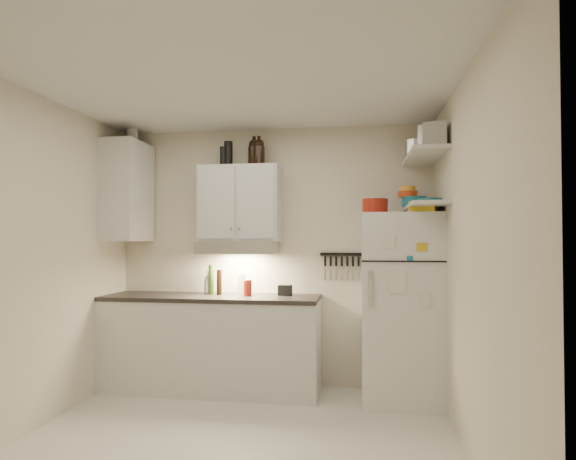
# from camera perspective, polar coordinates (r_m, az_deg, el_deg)

# --- Properties ---
(floor) EXTENTS (3.20, 3.00, 0.02)m
(floor) POSITION_cam_1_polar(r_m,az_deg,el_deg) (3.75, -6.40, -24.24)
(floor) COLOR silver
(floor) RESTS_ON ground
(ceiling) EXTENTS (3.20, 3.00, 0.02)m
(ceiling) POSITION_cam_1_polar(r_m,az_deg,el_deg) (3.64, -6.29, 17.24)
(ceiling) COLOR silver
(ceiling) RESTS_ON ground
(back_wall) EXTENTS (3.20, 0.02, 2.60)m
(back_wall) POSITION_cam_1_polar(r_m,az_deg,el_deg) (4.93, -1.82, -3.08)
(back_wall) COLOR beige
(back_wall) RESTS_ON ground
(left_wall) EXTENTS (0.02, 3.00, 2.60)m
(left_wall) POSITION_cam_1_polar(r_m,az_deg,el_deg) (4.17, -28.28, -3.24)
(left_wall) COLOR beige
(left_wall) RESTS_ON ground
(right_wall) EXTENTS (0.02, 3.00, 2.60)m
(right_wall) POSITION_cam_1_polar(r_m,az_deg,el_deg) (3.42, 20.79, -3.77)
(right_wall) COLOR beige
(right_wall) RESTS_ON ground
(base_cabinet) EXTENTS (2.10, 0.60, 0.88)m
(base_cabinet) POSITION_cam_1_polar(r_m,az_deg,el_deg) (4.87, -9.07, -13.30)
(base_cabinet) COLOR silver
(base_cabinet) RESTS_ON floor
(countertop) EXTENTS (2.10, 0.62, 0.04)m
(countertop) POSITION_cam_1_polar(r_m,az_deg,el_deg) (4.79, -9.05, -7.91)
(countertop) COLOR #282522
(countertop) RESTS_ON base_cabinet
(upper_cabinet) EXTENTS (0.80, 0.33, 0.75)m
(upper_cabinet) POSITION_cam_1_polar(r_m,az_deg,el_deg) (4.84, -5.69, 3.12)
(upper_cabinet) COLOR silver
(upper_cabinet) RESTS_ON back_wall
(side_cabinet) EXTENTS (0.33, 0.55, 1.00)m
(side_cabinet) POSITION_cam_1_polar(r_m,az_deg,el_deg) (5.12, -18.51, 4.33)
(side_cabinet) COLOR silver
(side_cabinet) RESTS_ON left_wall
(range_hood) EXTENTS (0.76, 0.46, 0.12)m
(range_hood) POSITION_cam_1_polar(r_m,az_deg,el_deg) (4.76, -5.90, -2.05)
(range_hood) COLOR silver
(range_hood) RESTS_ON back_wall
(fridge) EXTENTS (0.70, 0.68, 1.70)m
(fridge) POSITION_cam_1_polar(r_m,az_deg,el_deg) (4.55, 13.21, -8.88)
(fridge) COLOR silver
(fridge) RESTS_ON floor
(shelf_hi) EXTENTS (0.30, 0.95, 0.03)m
(shelf_hi) POSITION_cam_1_polar(r_m,az_deg,el_deg) (4.46, 15.84, 8.39)
(shelf_hi) COLOR silver
(shelf_hi) RESTS_ON right_wall
(shelf_lo) EXTENTS (0.30, 0.95, 0.03)m
(shelf_lo) POSITION_cam_1_polar(r_m,az_deg,el_deg) (4.41, 15.88, 2.75)
(shelf_lo) COLOR silver
(shelf_lo) RESTS_ON right_wall
(knife_strip) EXTENTS (0.42, 0.02, 0.03)m
(knife_strip) POSITION_cam_1_polar(r_m,az_deg,el_deg) (4.83, 6.34, -2.87)
(knife_strip) COLOR black
(knife_strip) RESTS_ON back_wall
(dutch_oven) EXTENTS (0.28, 0.28, 0.14)m
(dutch_oven) POSITION_cam_1_polar(r_m,az_deg,el_deg) (4.47, 10.26, 2.76)
(dutch_oven) COLOR maroon
(dutch_oven) RESTS_ON fridge
(book_stack) EXTENTS (0.28, 0.32, 0.09)m
(book_stack) POSITION_cam_1_polar(r_m,az_deg,el_deg) (4.35, 15.82, 2.60)
(book_stack) COLOR gold
(book_stack) RESTS_ON fridge
(spice_jar) EXTENTS (0.07, 0.07, 0.09)m
(spice_jar) POSITION_cam_1_polar(r_m,az_deg,el_deg) (4.53, 14.27, 2.42)
(spice_jar) COLOR silver
(spice_jar) RESTS_ON fridge
(stock_pot) EXTENTS (0.25, 0.25, 0.18)m
(stock_pot) POSITION_cam_1_polar(r_m,az_deg,el_deg) (4.72, 14.93, 9.11)
(stock_pot) COLOR silver
(stock_pot) RESTS_ON shelf_hi
(tin_a) EXTENTS (0.28, 0.27, 0.23)m
(tin_a) POSITION_cam_1_polar(r_m,az_deg,el_deg) (4.40, 16.90, 10.24)
(tin_a) COLOR #AAAAAD
(tin_a) RESTS_ON shelf_hi
(tin_b) EXTENTS (0.21, 0.21, 0.19)m
(tin_b) POSITION_cam_1_polar(r_m,az_deg,el_deg) (4.14, 16.95, 10.68)
(tin_b) COLOR #AAAAAD
(tin_b) RESTS_ON shelf_hi
(bowl_teal) EXTENTS (0.23, 0.23, 0.09)m
(bowl_teal) POSITION_cam_1_polar(r_m,az_deg,el_deg) (4.68, 14.73, 3.25)
(bowl_teal) COLOR #186984
(bowl_teal) RESTS_ON shelf_lo
(bowl_orange) EXTENTS (0.18, 0.18, 0.05)m
(bowl_orange) POSITION_cam_1_polar(r_m,az_deg,el_deg) (4.69, 14.01, 4.14)
(bowl_orange) COLOR red
(bowl_orange) RESTS_ON bowl_teal
(bowl_yellow) EXTENTS (0.14, 0.14, 0.05)m
(bowl_yellow) POSITION_cam_1_polar(r_m,az_deg,el_deg) (4.70, 14.00, 4.75)
(bowl_yellow) COLOR yellow
(bowl_yellow) RESTS_ON bowl_orange
(plates) EXTENTS (0.25, 0.25, 0.05)m
(plates) POSITION_cam_1_polar(r_m,az_deg,el_deg) (4.46, 16.46, 3.25)
(plates) COLOR #186984
(plates) RESTS_ON shelf_lo
(growler_a) EXTENTS (0.14, 0.14, 0.29)m
(growler_a) POSITION_cam_1_polar(r_m,az_deg,el_deg) (4.95, -4.04, 9.09)
(growler_a) COLOR black
(growler_a) RESTS_ON upper_cabinet
(growler_b) EXTENTS (0.14, 0.14, 0.27)m
(growler_b) POSITION_cam_1_polar(r_m,az_deg,el_deg) (4.85, -3.47, 9.20)
(growler_b) COLOR black
(growler_b) RESTS_ON upper_cabinet
(thermos_a) EXTENTS (0.11, 0.11, 0.25)m
(thermos_a) POSITION_cam_1_polar(r_m,az_deg,el_deg) (4.93, -7.09, 8.92)
(thermos_a) COLOR black
(thermos_a) RESTS_ON upper_cabinet
(thermos_b) EXTENTS (0.08, 0.08, 0.19)m
(thermos_b) POSITION_cam_1_polar(r_m,az_deg,el_deg) (4.91, -7.69, 8.62)
(thermos_b) COLOR black
(thermos_b) RESTS_ON upper_cabinet
(side_jar) EXTENTS (0.13, 0.13, 0.15)m
(side_jar) POSITION_cam_1_polar(r_m,az_deg,el_deg) (5.27, -17.97, 10.51)
(side_jar) COLOR silver
(side_jar) RESTS_ON side_cabinet
(soap_bottle) EXTENTS (0.11, 0.11, 0.26)m
(soap_bottle) POSITION_cam_1_polar(r_m,az_deg,el_deg) (4.95, -9.44, -5.98)
(soap_bottle) COLOR silver
(soap_bottle) RESTS_ON countertop
(pepper_mill) EXTENTS (0.06, 0.06, 0.16)m
(pepper_mill) POSITION_cam_1_polar(r_m,az_deg,el_deg) (4.69, -4.63, -6.86)
(pepper_mill) COLOR #57261A
(pepper_mill) RESTS_ON countertop
(oil_bottle) EXTENTS (0.07, 0.07, 0.29)m
(oil_bottle) POSITION_cam_1_polar(r_m,az_deg,el_deg) (4.90, -9.07, -5.80)
(oil_bottle) COLOR #395916
(oil_bottle) RESTS_ON countertop
(vinegar_bottle) EXTENTS (0.06, 0.06, 0.25)m
(vinegar_bottle) POSITION_cam_1_polar(r_m,az_deg,el_deg) (4.82, -8.14, -6.15)
(vinegar_bottle) COLOR black
(vinegar_bottle) RESTS_ON countertop
(clear_bottle) EXTENTS (0.08, 0.08, 0.20)m
(clear_bottle) POSITION_cam_1_polar(r_m,az_deg,el_deg) (4.85, -5.54, -6.40)
(clear_bottle) COLOR silver
(clear_bottle) RESTS_ON countertop
(red_jar) EXTENTS (0.08, 0.08, 0.15)m
(red_jar) POSITION_cam_1_polar(r_m,az_deg,el_deg) (4.70, -4.82, -6.88)
(red_jar) COLOR maroon
(red_jar) RESTS_ON countertop
(caddy) EXTENTS (0.14, 0.11, 0.10)m
(caddy) POSITION_cam_1_polar(r_m,az_deg,el_deg) (4.71, -0.36, -7.17)
(caddy) COLOR black
(caddy) RESTS_ON countertop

